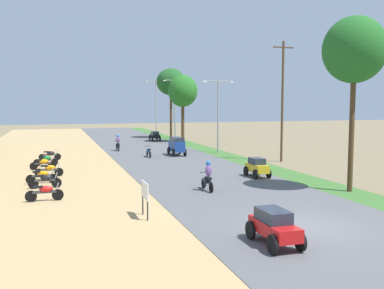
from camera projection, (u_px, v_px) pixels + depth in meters
The scene contains 25 objects.
ground_plane at pixel (307, 228), 16.69m from camera, with size 180.00×180.00×0.00m, color #7A6B4C.
road_strip at pixel (307, 227), 16.68m from camera, with size 9.00×140.00×0.08m, color #565659.
dirt_shoulder at pixel (15, 257), 13.52m from camera, with size 12.00×140.00×0.06m, color tan.
parked_motorbike_nearest at pixel (45, 191), 21.01m from camera, with size 1.80×0.54×0.94m.
parked_motorbike_second at pixel (45, 180), 24.22m from camera, with size 1.80×0.54×0.94m.
parked_motorbike_third at pixel (42, 175), 25.66m from camera, with size 1.80×0.54×0.94m.
parked_motorbike_fourth at pixel (49, 169), 28.07m from camera, with size 1.80×0.54×0.94m.
parked_motorbike_fifth at pixel (43, 163), 31.03m from camera, with size 1.80×0.54×0.94m.
parked_motorbike_sixth at pixel (46, 159), 32.91m from camera, with size 1.80×0.54×0.94m.
parked_motorbike_seventh at pixel (50, 154), 36.20m from camera, with size 1.80×0.54×0.94m.
street_signboard at pixel (145, 193), 17.96m from camera, with size 0.06×1.30×1.50m.
median_tree_nearest at pixel (354, 51), 22.72m from camera, with size 3.33×3.33×9.32m.
median_tree_second at pixel (183, 91), 52.55m from camera, with size 3.59×3.59×8.21m.
median_tree_third at pixel (171, 82), 58.55m from camera, with size 3.90×3.90×9.48m.
streetlamp_near at pixel (218, 110), 41.43m from camera, with size 3.16×0.20×7.01m.
streetlamp_mid at pixel (175, 105), 56.13m from camera, with size 3.16×0.20×7.89m.
streetlamp_far at pixel (156, 104), 66.57m from camera, with size 3.16×0.20×8.27m.
utility_pole_near at pixel (282, 100), 35.32m from camera, with size 1.80×0.20×9.82m.
car_sedan_red at pixel (274, 225), 14.46m from camera, with size 1.10×2.26×1.19m.
car_hatchback_yellow at pixel (257, 167), 27.85m from camera, with size 1.04×2.00×1.23m.
car_van_blue at pixel (177, 145), 39.41m from camera, with size 1.19×2.41×1.67m.
car_sedan_black at pixel (155, 135), 55.06m from camera, with size 1.10×2.26×1.19m.
motorbike_foreground_rider at pixel (208, 176), 23.46m from camera, with size 0.54×1.80×1.66m.
motorbike_ahead_second at pixel (149, 152), 38.18m from camera, with size 0.54×1.80×0.94m.
motorbike_ahead_third at pixel (118, 143), 43.28m from camera, with size 0.54×1.80×1.66m.
Camera 1 is at (-9.18, -14.19, 4.81)m, focal length 40.45 mm.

